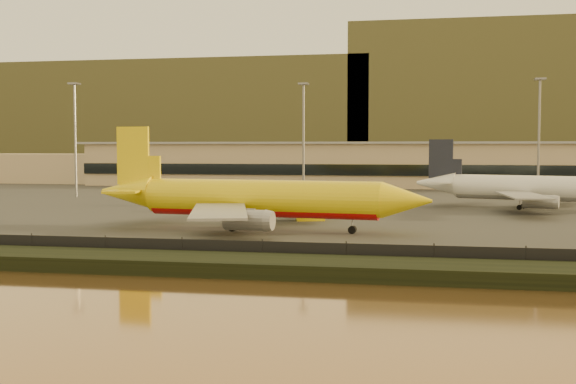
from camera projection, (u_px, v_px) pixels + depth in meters
The scene contains 11 objects.
ground at pixel (271, 247), 81.73m from camera, with size 900.00×900.00×0.00m, color black.
embankment at pixel (231, 265), 65.03m from camera, with size 320.00×7.00×1.40m, color black.
tarmac at pixel (354, 193), 174.81m from camera, with size 320.00×220.00×0.20m, color #2D2D2D.
perimeter_fence at pixel (242, 252), 68.91m from camera, with size 300.00×0.05×2.20m, color black.
terminal_building at pixel (315, 165), 207.12m from camera, with size 202.00×25.00×12.60m.
apron_light_masts at pixel (417, 126), 151.39m from camera, with size 152.20×12.20×25.40m.
distant_hills at pixel (361, 112), 416.86m from camera, with size 470.00×160.00×70.00m.
dhl_cargo_jet at pixel (256, 199), 96.40m from camera, with size 46.88×45.62×14.00m.
white_narrowbody_jet at pixel (536, 189), 127.90m from camera, with size 42.84×40.76×12.58m.
gse_vehicle_yellow at pixel (310, 214), 108.97m from camera, with size 4.19×1.89×1.89m, color yellow.
gse_vehicle_white at pixel (192, 207), 124.23m from camera, with size 3.62×1.63×1.63m, color silver.
Camera 1 is at (17.33, -79.33, 11.33)m, focal length 45.00 mm.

